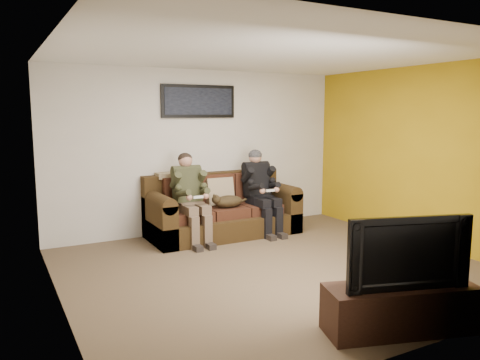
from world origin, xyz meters
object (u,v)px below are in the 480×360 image
framed_poster (199,101)px  television (403,250)px  tv_stand (400,308)px  sofa (221,212)px  cat (227,201)px  person_right (260,186)px  person_left (190,192)px

framed_poster → television: 4.38m
tv_stand → television: bearing=0.0°
television → sofa: bearing=105.8°
cat → framed_poster: framed_poster is taller
person_right → cat: (-0.61, -0.04, -0.19)m
sofa → tv_stand: bearing=-91.5°
person_left → cat: size_ratio=2.01×
person_left → cat: person_left is taller
person_left → cat: (0.60, -0.03, -0.18)m
sofa → cat: 0.31m
sofa → framed_poster: framed_poster is taller
person_left → sofa: bearing=18.0°
sofa → framed_poster: bearing=117.6°
person_left → television: 3.62m
framed_poster → sofa: bearing=-62.4°
cat → television: television is taller
person_left → television: bearing=-81.9°
television → tv_stand: bearing=0.0°
person_right → tv_stand: (-0.70, -3.59, -0.55)m
framed_poster → cat: bearing=-72.5°
sofa → framed_poster: 1.79m
person_right → tv_stand: 3.70m
cat → tv_stand: cat is taller
tv_stand → television: size_ratio=1.20×
cat → person_right: bearing=3.3°
cat → television: size_ratio=0.59×
person_right → television: bearing=-101.1°
tv_stand → cat: bearing=105.8°
framed_poster → tv_stand: (0.10, -4.17, -1.89)m
television → person_left: bearing=115.3°
sofa → television: bearing=-91.5°
sofa → person_right: bearing=-18.0°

